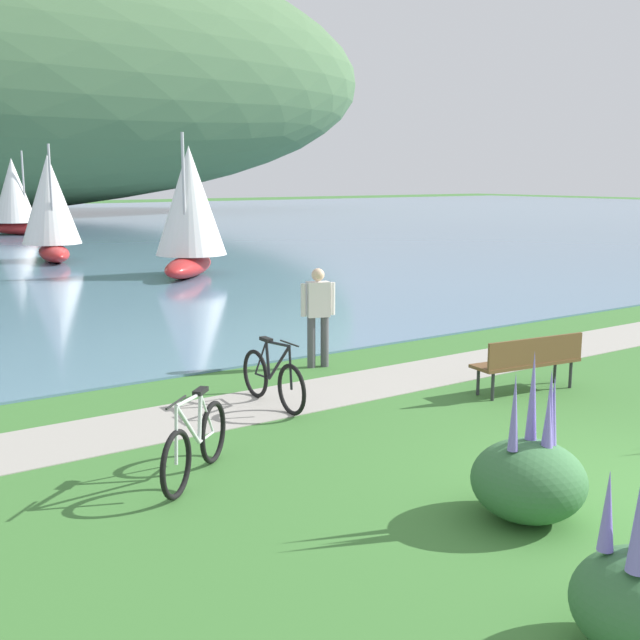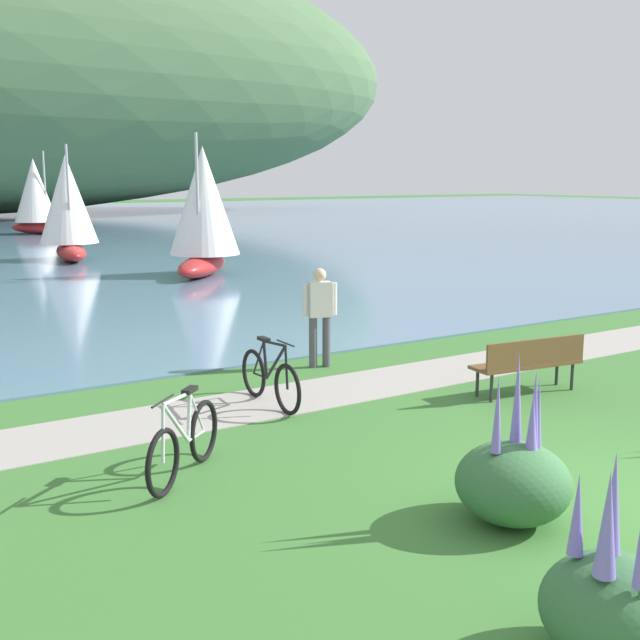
# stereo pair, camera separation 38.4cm
# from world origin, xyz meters

# --- Properties ---
(shoreline_path) EXTENTS (60.00, 1.50, 0.01)m
(shoreline_path) POSITION_xyz_m (0.00, 5.17, 0.01)
(shoreline_path) COLOR #A39E93
(shoreline_path) RESTS_ON ground
(park_bench_near_camera) EXTENTS (1.85, 0.70, 0.88)m
(park_bench_near_camera) POSITION_xyz_m (1.95, 3.43, 0.52)
(park_bench_near_camera) COLOR brown
(park_bench_near_camera) RESTS_ON ground
(bicycle_leaning_near_bench) EXTENTS (0.12, 1.77, 1.01)m
(bicycle_leaning_near_bench) POSITION_xyz_m (-1.61, 5.03, 0.40)
(bicycle_leaning_near_bench) COLOR black
(bicycle_leaning_near_bench) RESTS_ON ground
(bicycle_beside_path) EXTENTS (1.35, 1.24, 1.01)m
(bicycle_beside_path) POSITION_xyz_m (-3.73, 3.14, 0.40)
(bicycle_beside_path) COLOR black
(bicycle_beside_path) RESTS_ON ground
(person_at_shoreline) EXTENTS (0.59, 0.32, 1.71)m
(person_at_shoreline) POSITION_xyz_m (0.24, 6.59, 0.98)
(person_at_shoreline) COLOR #4C4C51
(person_at_shoreline) RESTS_ON ground
(echium_bush_closest_to_camera) EXTENTS (0.98, 0.98, 1.58)m
(echium_bush_closest_to_camera) POSITION_xyz_m (-2.60, -1.48, 0.41)
(echium_bush_closest_to_camera) COLOR #386B3D
(echium_bush_closest_to_camera) RESTS_ON ground
(echium_bush_beside_closest) EXTENTS (1.10, 1.10, 1.64)m
(echium_bush_beside_closest) POSITION_xyz_m (-1.55, 0.42, 0.42)
(echium_bush_beside_closest) COLOR #386B3D
(echium_bush_beside_closest) RESTS_ON ground
(sailboat_nearest_to_shore) EXTENTS (3.53, 3.70, 4.54)m
(sailboat_nearest_to_shore) POSITION_xyz_m (3.81, 19.11, 2.17)
(sailboat_nearest_to_shore) COLOR #B22323
(sailboat_nearest_to_shore) RESTS_ON bay_water
(sailboat_mid_bay) EXTENTS (2.55, 3.83, 4.36)m
(sailboat_mid_bay) POSITION_xyz_m (1.39, 26.21, 2.09)
(sailboat_mid_bay) COLOR #B22323
(sailboat_mid_bay) RESTS_ON bay_water
(sailboat_toward_hillside) EXTENTS (3.59, 3.66, 4.54)m
(sailboat_toward_hillside) POSITION_xyz_m (3.67, 41.04, 2.18)
(sailboat_toward_hillside) COLOR #B22323
(sailboat_toward_hillside) RESTS_ON bay_water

